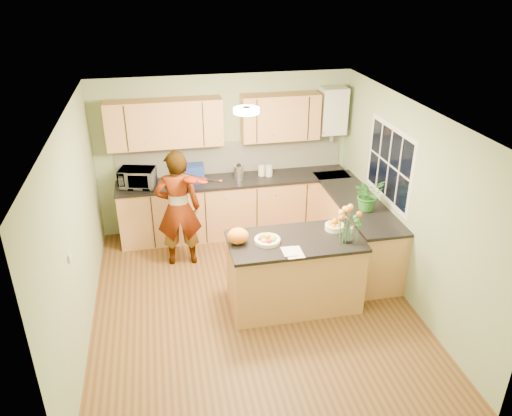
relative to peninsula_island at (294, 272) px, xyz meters
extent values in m
plane|color=#543318|center=(-0.52, 0.09, -0.47)|extent=(4.50, 4.50, 0.00)
cube|color=silver|center=(-0.52, 0.09, 2.03)|extent=(4.00, 4.50, 0.02)
cube|color=#92A777|center=(-0.52, 2.34, 0.78)|extent=(4.00, 0.02, 2.50)
cube|color=#92A777|center=(-0.52, -2.16, 0.78)|extent=(4.00, 0.02, 2.50)
cube|color=#92A777|center=(-2.52, 0.09, 0.78)|extent=(0.02, 4.50, 2.50)
cube|color=#92A777|center=(1.48, 0.09, 0.78)|extent=(0.02, 4.50, 2.50)
cube|color=tan|center=(-0.42, 2.04, -0.02)|extent=(3.60, 0.60, 0.90)
cube|color=black|center=(-0.42, 2.03, 0.45)|extent=(3.64, 0.62, 0.04)
cube|color=tan|center=(1.18, 0.94, -0.02)|extent=(0.60, 2.20, 0.90)
cube|color=black|center=(1.17, 0.94, 0.45)|extent=(0.62, 2.24, 0.04)
cube|color=white|center=(-0.42, 2.33, 0.73)|extent=(3.60, 0.02, 0.52)
cube|color=tan|center=(-1.42, 2.17, 1.38)|extent=(1.70, 0.34, 0.70)
cube|color=tan|center=(0.33, 2.17, 1.38)|extent=(1.20, 0.34, 0.70)
cube|color=silver|center=(1.18, 2.18, 1.43)|extent=(0.40, 0.30, 0.72)
cylinder|color=silver|center=(1.18, 2.18, 1.03)|extent=(0.06, 0.06, 0.20)
cube|color=silver|center=(1.47, 0.69, 1.08)|extent=(0.01, 1.30, 1.05)
cube|color=black|center=(1.47, 0.69, 1.08)|extent=(0.01, 1.18, 0.92)
cube|color=silver|center=(-2.51, -0.51, 0.83)|extent=(0.02, 0.09, 0.09)
cylinder|color=#FFEABF|center=(-0.52, 0.39, 1.99)|extent=(0.30, 0.30, 0.06)
cylinder|color=silver|center=(-0.52, 0.39, 2.02)|extent=(0.10, 0.10, 0.02)
cube|color=tan|center=(0.00, 0.00, -0.02)|extent=(1.60, 0.80, 0.90)
cube|color=black|center=(0.00, 0.00, 0.45)|extent=(1.64, 0.84, 0.04)
cylinder|color=#F4EBC3|center=(-0.35, 0.00, 0.49)|extent=(0.31, 0.31, 0.05)
cylinder|color=#F4EBC3|center=(0.55, 0.15, 0.50)|extent=(0.24, 0.24, 0.07)
cylinder|color=silver|center=(0.60, -0.18, 0.59)|extent=(0.12, 0.12, 0.25)
ellipsoid|color=orange|center=(-0.70, 0.05, 0.57)|extent=(0.31, 0.29, 0.20)
cube|color=silver|center=(-0.10, -0.30, 0.47)|extent=(0.20, 0.27, 0.01)
imported|color=#DCAE86|center=(-1.34, 1.29, 0.39)|extent=(0.65, 0.44, 1.73)
imported|color=silver|center=(-1.89, 2.02, 0.61)|extent=(0.58, 0.46, 0.28)
cube|color=navy|center=(-1.06, 2.07, 0.60)|extent=(0.34, 0.25, 0.27)
cylinder|color=silver|center=(-0.35, 2.04, 0.57)|extent=(0.15, 0.15, 0.21)
sphere|color=black|center=(-0.35, 2.04, 0.72)|extent=(0.08, 0.08, 0.08)
cylinder|color=#F4EBC3|center=(0.02, 2.09, 0.55)|extent=(0.12, 0.12, 0.16)
cylinder|color=silver|center=(0.13, 2.05, 0.55)|extent=(0.12, 0.12, 0.17)
imported|color=#2D7426|center=(1.18, 0.61, 0.69)|extent=(0.47, 0.43, 0.45)
camera|label=1|loc=(-1.52, -5.08, 3.47)|focal=35.00mm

